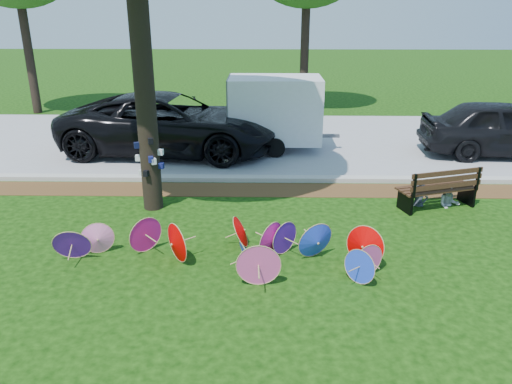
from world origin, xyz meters
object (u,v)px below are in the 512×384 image
at_px(person_left, 421,183).
at_px(dark_pickup, 505,128).
at_px(black_van, 170,124).
at_px(park_bench, 436,187).
at_px(parasol_pile, 242,245).
at_px(person_right, 451,185).
at_px(cargo_trailer, 275,109).

bearing_deg(person_left, dark_pickup, 53.24).
relative_size(black_van, park_bench, 3.58).
bearing_deg(person_left, black_van, 151.77).
height_order(parasol_pile, person_right, person_right).
xyz_separation_m(dark_pickup, person_left, (-3.76, -4.21, -0.28)).
distance_m(parasol_pile, person_left, 4.90).
height_order(cargo_trailer, person_left, cargo_trailer).
height_order(dark_pickup, person_right, dark_pickup).
xyz_separation_m(black_van, person_left, (6.58, -4.31, -0.35)).
relative_size(dark_pickup, person_left, 4.38).
height_order(black_van, dark_pickup, black_van).
relative_size(parasol_pile, cargo_trailer, 2.11).
height_order(cargo_trailer, park_bench, cargo_trailer).
distance_m(cargo_trailer, person_right, 6.25).
distance_m(black_van, person_right, 8.47).
distance_m(parasol_pile, black_van, 7.59).
height_order(parasol_pile, person_left, person_left).
height_order(dark_pickup, person_left, dark_pickup).
distance_m(person_left, person_right, 0.70).
distance_m(black_van, park_bench, 8.20).
distance_m(parasol_pile, park_bench, 5.16).
xyz_separation_m(person_left, person_right, (0.70, 0.00, -0.06)).
xyz_separation_m(parasol_pile, person_left, (4.01, 2.80, 0.22)).
bearing_deg(dark_pickup, cargo_trailer, 88.16).
relative_size(parasol_pile, dark_pickup, 1.21).
bearing_deg(park_bench, black_van, 130.06).
height_order(park_bench, person_left, person_left).
relative_size(parasol_pile, park_bench, 3.24).
distance_m(cargo_trailer, park_bench, 6.08).
bearing_deg(cargo_trailer, dark_pickup, -4.51).
bearing_deg(park_bench, parasol_pile, -165.46).
distance_m(cargo_trailer, person_left, 5.82).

